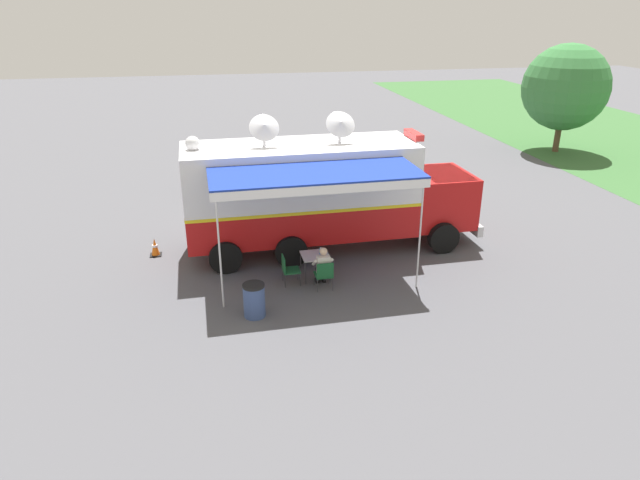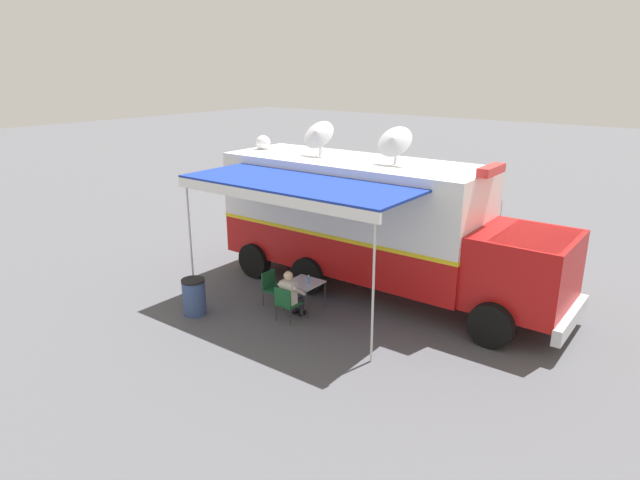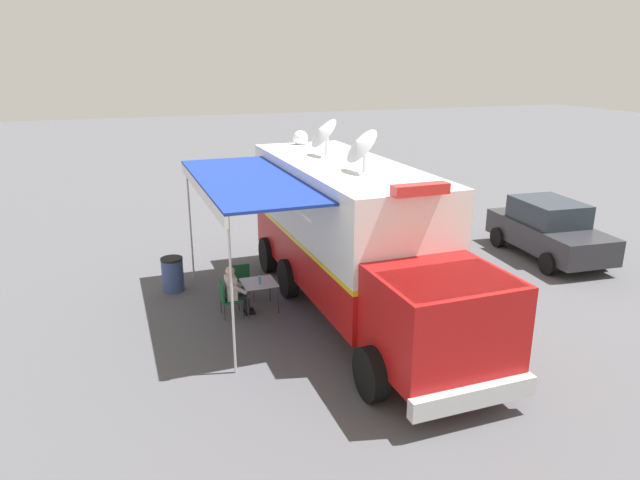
% 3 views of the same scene
% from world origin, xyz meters
% --- Properties ---
extents(ground_plane, '(100.00, 100.00, 0.00)m').
position_xyz_m(ground_plane, '(0.00, 0.00, 0.00)').
color(ground_plane, '#515156').
extents(lot_stripe, '(0.21, 4.80, 0.01)m').
position_xyz_m(lot_stripe, '(-3.89, -1.32, 0.00)').
color(lot_stripe, silver).
rests_on(lot_stripe, ground).
extents(command_truck, '(5.00, 9.54, 4.53)m').
position_xyz_m(command_truck, '(0.02, 0.75, 1.95)').
color(command_truck, '#B71414').
rests_on(command_truck, ground).
extents(folding_table, '(0.82, 0.82, 0.73)m').
position_xyz_m(folding_table, '(2.16, 0.07, 0.67)').
color(folding_table, silver).
rests_on(folding_table, ground).
extents(water_bottle, '(0.07, 0.07, 0.22)m').
position_xyz_m(water_bottle, '(2.18, 0.22, 0.83)').
color(water_bottle, '#4C99D8').
rests_on(water_bottle, folding_table).
extents(folding_chair_at_table, '(0.49, 0.49, 0.87)m').
position_xyz_m(folding_chair_at_table, '(2.96, 0.17, 0.51)').
color(folding_chair_at_table, '#19562D').
rests_on(folding_chair_at_table, ground).
extents(folding_chair_beside_table, '(0.49, 0.49, 0.87)m').
position_xyz_m(folding_chair_beside_table, '(2.42, -0.78, 0.51)').
color(folding_chair_beside_table, '#19562D').
rests_on(folding_chair_beside_table, ground).
extents(seated_responder, '(0.67, 0.56, 1.25)m').
position_xyz_m(seated_responder, '(2.77, 0.17, 0.65)').
color(seated_responder, silver).
rests_on(seated_responder, ground).
extents(trash_bin, '(0.57, 0.57, 0.91)m').
position_xyz_m(trash_bin, '(4.03, -1.89, 0.46)').
color(trash_bin, '#384C7F').
rests_on(trash_bin, ground).
extents(traffic_cone, '(0.36, 0.36, 0.58)m').
position_xyz_m(traffic_cone, '(-0.39, -4.68, 0.28)').
color(traffic_cone, black).
rests_on(traffic_cone, ground).
extents(car_behind_truck, '(2.24, 4.31, 1.76)m').
position_xyz_m(car_behind_truck, '(-7.15, -0.89, 0.88)').
color(car_behind_truck, '#2D2D33').
rests_on(car_behind_truck, ground).
extents(tree_far_left, '(4.44, 4.44, 5.63)m').
position_xyz_m(tree_far_left, '(-10.33, 15.79, 3.41)').
color(tree_far_left, brown).
rests_on(tree_far_left, ground).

